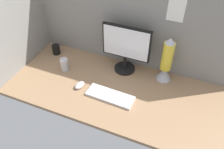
% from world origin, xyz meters
% --- Properties ---
extents(ground_plane, '(1.80, 0.80, 0.03)m').
position_xyz_m(ground_plane, '(0.00, 0.00, -0.01)').
color(ground_plane, '#8C6B4C').
extents(cubicle_wall_back, '(1.80, 0.06, 0.79)m').
position_xyz_m(cubicle_wall_back, '(0.00, 0.37, 0.39)').
color(cubicle_wall_back, gray).
rests_on(cubicle_wall_back, ground_plane).
extents(cubicle_wall_side, '(0.05, 0.80, 0.79)m').
position_xyz_m(cubicle_wall_side, '(-0.88, 0.00, 0.39)').
color(cubicle_wall_side, gray).
rests_on(cubicle_wall_side, ground_plane).
extents(monitor, '(0.41, 0.18, 0.42)m').
position_xyz_m(monitor, '(-0.01, 0.25, 0.23)').
color(monitor, black).
rests_on(monitor, ground_plane).
extents(keyboard, '(0.37, 0.14, 0.02)m').
position_xyz_m(keyboard, '(-0.00, -0.11, 0.01)').
color(keyboard, silver).
rests_on(keyboard, ground_plane).
extents(mouse, '(0.08, 0.11, 0.03)m').
position_xyz_m(mouse, '(-0.27, -0.10, 0.02)').
color(mouse, silver).
rests_on(mouse, ground_plane).
extents(mug_steel, '(0.07, 0.07, 0.11)m').
position_xyz_m(mug_steel, '(-0.49, 0.04, 0.06)').
color(mug_steel, '#B2B2B7').
rests_on(mug_steel, ground_plane).
extents(mug_black_travel, '(0.07, 0.07, 0.09)m').
position_xyz_m(mug_black_travel, '(-0.69, 0.22, 0.05)').
color(mug_black_travel, black).
rests_on(mug_black_travel, ground_plane).
extents(lava_lamp, '(0.12, 0.12, 0.40)m').
position_xyz_m(lava_lamp, '(0.33, 0.26, 0.17)').
color(lava_lamp, '#A5A5AD').
rests_on(lava_lamp, ground_plane).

